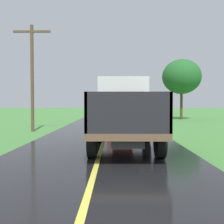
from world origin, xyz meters
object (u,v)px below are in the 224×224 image
object	(u,v)px
banana_truck_far	(120,106)
roadside_tree_near_left	(182,77)
banana_truck_near	(123,111)
utility_pole_roadside	(32,73)

from	to	relation	value
banana_truck_far	roadside_tree_near_left	distance (m)	8.31
banana_truck_near	roadside_tree_near_left	bearing A→B (deg)	69.27
utility_pole_roadside	roadside_tree_near_left	distance (m)	17.92
utility_pole_roadside	roadside_tree_near_left	xyz separation A→B (m)	(12.57, 12.73, 1.06)
banana_truck_near	utility_pole_roadside	distance (m)	8.36
banana_truck_far	roadside_tree_near_left	world-z (taller)	roadside_tree_near_left
banana_truck_near	utility_pole_roadside	size ratio (longest dim) A/B	0.87
banana_truck_far	utility_pole_roadside	world-z (taller)	utility_pole_roadside
utility_pole_roadside	roadside_tree_near_left	world-z (taller)	utility_pole_roadside
banana_truck_near	banana_truck_far	xyz separation A→B (m)	(0.13, 15.34, -0.00)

